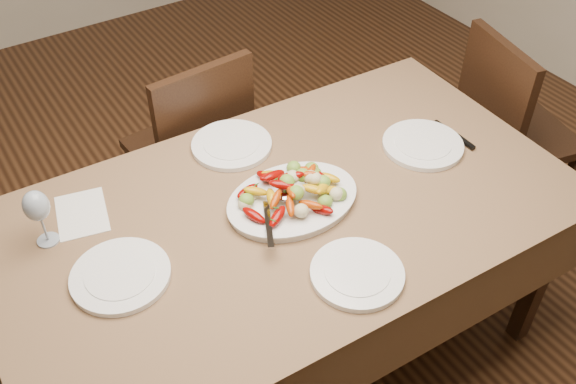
% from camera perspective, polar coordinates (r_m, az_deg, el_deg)
% --- Properties ---
extents(floor, '(6.00, 6.00, 0.00)m').
position_cam_1_polar(floor, '(2.60, 0.15, -13.62)').
color(floor, '#392111').
rests_on(floor, ground).
extents(dining_table, '(1.88, 1.11, 0.76)m').
position_cam_1_polar(dining_table, '(2.30, 0.00, -8.17)').
color(dining_table, brown).
rests_on(dining_table, ground).
extents(chair_far, '(0.45, 0.45, 0.95)m').
position_cam_1_polar(chair_far, '(2.74, -8.96, 3.90)').
color(chair_far, black).
rests_on(chair_far, ground).
extents(chair_right, '(0.50, 0.50, 0.95)m').
position_cam_1_polar(chair_right, '(2.96, 19.88, 4.85)').
color(chair_right, black).
rests_on(chair_right, ground).
extents(serving_platter, '(0.43, 0.33, 0.02)m').
position_cam_1_polar(serving_platter, '(2.03, 0.40, -0.83)').
color(serving_platter, white).
rests_on(serving_platter, dining_table).
extents(roasted_vegetables, '(0.35, 0.25, 0.09)m').
position_cam_1_polar(roasted_vegetables, '(1.99, 0.41, 0.37)').
color(roasted_vegetables, '#730502').
rests_on(roasted_vegetables, serving_platter).
extents(serving_spoon, '(0.28, 0.18, 0.03)m').
position_cam_1_polar(serving_spoon, '(1.95, -0.65, -1.35)').
color(serving_spoon, '#9EA0A8').
rests_on(serving_spoon, serving_platter).
extents(plate_left, '(0.28, 0.28, 0.02)m').
position_cam_1_polar(plate_left, '(1.88, -14.65, -7.22)').
color(plate_left, white).
rests_on(plate_left, dining_table).
extents(plate_right, '(0.28, 0.28, 0.02)m').
position_cam_1_polar(plate_right, '(2.30, 11.89, 4.12)').
color(plate_right, white).
rests_on(plate_right, dining_table).
extents(plate_far, '(0.28, 0.28, 0.02)m').
position_cam_1_polar(plate_far, '(2.26, -5.03, 4.18)').
color(plate_far, white).
rests_on(plate_far, dining_table).
extents(plate_near, '(0.27, 0.27, 0.02)m').
position_cam_1_polar(plate_near, '(1.83, 6.16, -7.24)').
color(plate_near, white).
rests_on(plate_near, dining_table).
extents(wine_glass, '(0.08, 0.08, 0.20)m').
position_cam_1_polar(wine_glass, '(1.98, -21.20, -2.03)').
color(wine_glass, '#8C99A5').
rests_on(wine_glass, dining_table).
extents(menu_card, '(0.19, 0.24, 0.00)m').
position_cam_1_polar(menu_card, '(2.10, -17.86, -1.85)').
color(menu_card, silver).
rests_on(menu_card, dining_table).
extents(table_knife, '(0.02, 0.20, 0.01)m').
position_cam_1_polar(table_knife, '(2.37, 14.69, 4.82)').
color(table_knife, '#9EA0A8').
rests_on(table_knife, dining_table).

